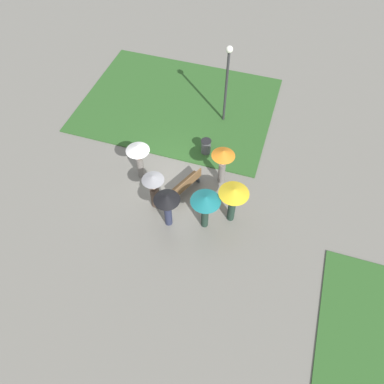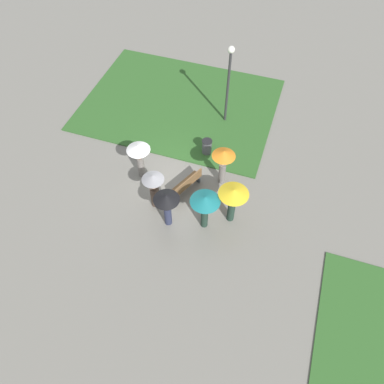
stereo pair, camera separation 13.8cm
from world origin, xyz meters
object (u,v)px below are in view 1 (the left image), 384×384
at_px(crowd_person_yellow, 233,196).
at_px(crowd_person_teal, 206,203).
at_px(crowd_person_white, 138,154).
at_px(crowd_person_orange, 223,159).
at_px(trash_bin, 206,147).
at_px(lamp_post, 227,75).
at_px(crowd_person_black, 167,202).
at_px(park_bench, 186,184).
at_px(crowd_person_grey, 154,187).

bearing_deg(crowd_person_yellow, crowd_person_teal, -156.03).
bearing_deg(crowd_person_yellow, crowd_person_white, 156.73).
distance_m(crowd_person_teal, crowd_person_yellow, 1.13).
relative_size(crowd_person_orange, crowd_person_yellow, 1.00).
relative_size(trash_bin, crowd_person_yellow, 0.41).
relative_size(lamp_post, crowd_person_black, 2.22).
bearing_deg(trash_bin, crowd_person_teal, 15.70).
xyz_separation_m(park_bench, trash_bin, (-2.45, 0.16, -0.07)).
bearing_deg(park_bench, crowd_person_teal, 65.20).
distance_m(trash_bin, crowd_person_teal, 4.19).
bearing_deg(crowd_person_orange, crowd_person_grey, -131.44).
height_order(park_bench, crowd_person_black, crowd_person_black).
height_order(crowd_person_black, crowd_person_teal, crowd_person_teal).
relative_size(park_bench, trash_bin, 2.10).
relative_size(park_bench, crowd_person_orange, 0.85).
xyz_separation_m(lamp_post, crowd_person_black, (6.72, -0.54, -1.27)).
bearing_deg(park_bench, crowd_person_yellow, 93.93).
bearing_deg(crowd_person_white, crowd_person_yellow, -27.20).
bearing_deg(crowd_person_white, trash_bin, 29.23).
xyz_separation_m(trash_bin, crowd_person_teal, (3.89, 1.09, 1.12)).
bearing_deg(park_bench, crowd_person_grey, -18.78).
bearing_deg(park_bench, crowd_person_black, 18.66).
xyz_separation_m(crowd_person_orange, crowd_person_white, (0.78, -3.50, -0.05)).
distance_m(trash_bin, crowd_person_black, 4.39).
xyz_separation_m(lamp_post, crowd_person_teal, (6.35, 0.88, -1.18)).
relative_size(lamp_post, crowd_person_yellow, 2.14).
height_order(crowd_person_orange, crowd_person_teal, crowd_person_orange).
distance_m(crowd_person_orange, crowd_person_white, 3.59).
relative_size(trash_bin, crowd_person_orange, 0.41).
relative_size(crowd_person_grey, crowd_person_yellow, 0.97).
relative_size(crowd_person_black, crowd_person_grey, 0.99).
distance_m(crowd_person_orange, crowd_person_grey, 3.12).
distance_m(lamp_post, crowd_person_white, 5.51).
relative_size(park_bench, crowd_person_teal, 0.87).
bearing_deg(crowd_person_yellow, crowd_person_orange, 106.17).
distance_m(park_bench, crowd_person_grey, 1.67).
bearing_deg(crowd_person_white, crowd_person_black, -58.85).
height_order(trash_bin, crowd_person_black, crowd_person_black).
height_order(crowd_person_yellow, crowd_person_white, crowd_person_yellow).
distance_m(lamp_post, crowd_person_grey, 6.34).
xyz_separation_m(crowd_person_orange, crowd_person_teal, (2.43, -0.04, 0.05)).
bearing_deg(trash_bin, park_bench, -3.72).
height_order(park_bench, trash_bin, park_bench).
height_order(trash_bin, crowd_person_grey, crowd_person_grey).
relative_size(park_bench, crowd_person_yellow, 0.86).
distance_m(park_bench, crowd_person_orange, 1.92).
height_order(park_bench, crowd_person_grey, crowd_person_grey).
bearing_deg(crowd_person_yellow, park_bench, 149.57).
bearing_deg(crowd_person_teal, crowd_person_grey, 169.34).
bearing_deg(lamp_post, crowd_person_teal, 7.89).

